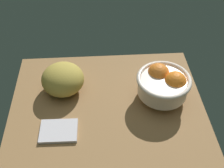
% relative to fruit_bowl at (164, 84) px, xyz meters
% --- Properties ---
extents(ground_plane, '(0.69, 0.61, 0.03)m').
position_rel_fruit_bowl_xyz_m(ground_plane, '(0.20, 0.05, -0.08)').
color(ground_plane, olive).
extents(fruit_bowl, '(0.19, 0.19, 0.12)m').
position_rel_fruit_bowl_xyz_m(fruit_bowl, '(0.00, 0.00, 0.00)').
color(fruit_bowl, beige).
rests_on(fruit_bowl, ground).
extents(bread_loaf, '(0.19, 0.19, 0.11)m').
position_rel_fruit_bowl_xyz_m(bread_loaf, '(0.36, -0.06, -0.01)').
color(bread_loaf, '#AE963E').
rests_on(bread_loaf, ground).
extents(napkin_folded, '(0.12, 0.09, 0.01)m').
position_rel_fruit_bowl_xyz_m(napkin_folded, '(0.37, 0.14, -0.06)').
color(napkin_folded, silver).
rests_on(napkin_folded, ground).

